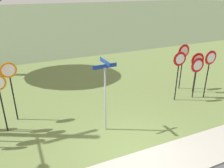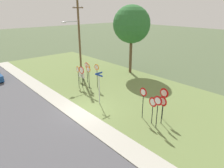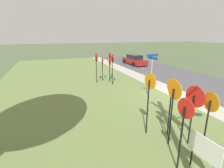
{
  "view_description": "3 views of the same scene",
  "coord_description": "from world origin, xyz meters",
  "px_view_note": "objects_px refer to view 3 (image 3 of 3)",
  "views": [
    {
      "loc": [
        -3.19,
        -5.46,
        5.4
      ],
      "look_at": [
        0.89,
        3.76,
        1.05
      ],
      "focal_mm": 36.34,
      "sensor_mm": 36.0,
      "label": 1
    },
    {
      "loc": [
        12.93,
        -8.43,
        8.23
      ],
      "look_at": [
        -0.48,
        3.44,
        1.44
      ],
      "focal_mm": 32.43,
      "sensor_mm": 36.0,
      "label": 2
    },
    {
      "loc": [
        -9.09,
        7.69,
        4.1
      ],
      "look_at": [
        0.65,
        4.0,
        1.1
      ],
      "focal_mm": 27.44,
      "sensor_mm": 36.0,
      "label": 3
    }
  ],
  "objects_px": {
    "yield_sign_far_left": "(96,61)",
    "street_name_post": "(151,74)",
    "notice_board": "(204,150)",
    "yield_sign_near_left": "(113,62)",
    "stop_sign_near_left": "(172,96)",
    "stop_sign_far_center": "(194,103)",
    "yield_sign_near_right": "(103,63)",
    "yield_sign_center": "(110,60)",
    "stop_sign_far_left": "(173,99)",
    "stop_sign_center_tall": "(149,91)",
    "stop_sign_far_right": "(184,121)",
    "stop_sign_near_right": "(209,110)",
    "parked_sedan_distant": "(134,60)",
    "yield_sign_far_right": "(110,64)"
  },
  "relations": [
    {
      "from": "stop_sign_far_center",
      "to": "stop_sign_far_right",
      "type": "height_order",
      "value": "stop_sign_far_right"
    },
    {
      "from": "yield_sign_center",
      "to": "stop_sign_center_tall",
      "type": "bearing_deg",
      "value": 171.13
    },
    {
      "from": "stop_sign_near_left",
      "to": "yield_sign_far_left",
      "type": "bearing_deg",
      "value": -3.82
    },
    {
      "from": "parked_sedan_distant",
      "to": "stop_sign_near_left",
      "type": "bearing_deg",
      "value": 156.77
    },
    {
      "from": "stop_sign_near_left",
      "to": "notice_board",
      "type": "height_order",
      "value": "stop_sign_near_left"
    },
    {
      "from": "stop_sign_near_left",
      "to": "yield_sign_near_left",
      "type": "relative_size",
      "value": 0.96
    },
    {
      "from": "notice_board",
      "to": "stop_sign_near_left",
      "type": "bearing_deg",
      "value": -14.0
    },
    {
      "from": "yield_sign_far_left",
      "to": "street_name_post",
      "type": "distance_m",
      "value": 5.73
    },
    {
      "from": "stop_sign_near_right",
      "to": "yield_sign_far_left",
      "type": "xyz_separation_m",
      "value": [
        10.4,
        0.99,
        0.29
      ]
    },
    {
      "from": "yield_sign_far_right",
      "to": "parked_sedan_distant",
      "type": "height_order",
      "value": "yield_sign_far_right"
    },
    {
      "from": "yield_sign_far_left",
      "to": "street_name_post",
      "type": "xyz_separation_m",
      "value": [
        -5.37,
        -2.0,
        -0.16
      ]
    },
    {
      "from": "yield_sign_far_left",
      "to": "yield_sign_near_left",
      "type": "bearing_deg",
      "value": -138.96
    },
    {
      "from": "notice_board",
      "to": "stop_sign_near_right",
      "type": "bearing_deg",
      "value": -52.01
    },
    {
      "from": "stop_sign_center_tall",
      "to": "yield_sign_near_right",
      "type": "height_order",
      "value": "stop_sign_center_tall"
    },
    {
      "from": "yield_sign_far_left",
      "to": "stop_sign_far_right",
      "type": "bearing_deg",
      "value": 175.99
    },
    {
      "from": "notice_board",
      "to": "street_name_post",
      "type": "bearing_deg",
      "value": -19.81
    },
    {
      "from": "stop_sign_near_left",
      "to": "stop_sign_far_left",
      "type": "relative_size",
      "value": 0.96
    },
    {
      "from": "stop_sign_far_right",
      "to": "yield_sign_far_left",
      "type": "xyz_separation_m",
      "value": [
        10.74,
        -0.42,
        0.24
      ]
    },
    {
      "from": "stop_sign_center_tall",
      "to": "stop_sign_far_right",
      "type": "bearing_deg",
      "value": 166.94
    },
    {
      "from": "yield_sign_near_right",
      "to": "stop_sign_near_right",
      "type": "bearing_deg",
      "value": -169.72
    },
    {
      "from": "stop_sign_center_tall",
      "to": "parked_sedan_distant",
      "type": "distance_m",
      "value": 18.06
    },
    {
      "from": "stop_sign_near_left",
      "to": "stop_sign_far_center",
      "type": "distance_m",
      "value": 0.88
    },
    {
      "from": "street_name_post",
      "to": "yield_sign_far_left",
      "type": "bearing_deg",
      "value": 17.73
    },
    {
      "from": "yield_sign_near_right",
      "to": "stop_sign_far_center",
      "type": "bearing_deg",
      "value": -170.22
    },
    {
      "from": "yield_sign_center",
      "to": "notice_board",
      "type": "bearing_deg",
      "value": 174.81
    },
    {
      "from": "stop_sign_near_left",
      "to": "stop_sign_far_left",
      "type": "distance_m",
      "value": 0.68
    },
    {
      "from": "stop_sign_near_left",
      "to": "notice_board",
      "type": "relative_size",
      "value": 1.95
    },
    {
      "from": "yield_sign_center",
      "to": "parked_sedan_distant",
      "type": "bearing_deg",
      "value": -40.26
    },
    {
      "from": "stop_sign_far_left",
      "to": "notice_board",
      "type": "height_order",
      "value": "stop_sign_far_left"
    },
    {
      "from": "stop_sign_near_right",
      "to": "notice_board",
      "type": "distance_m",
      "value": 1.43
    },
    {
      "from": "stop_sign_far_center",
      "to": "yield_sign_center",
      "type": "xyz_separation_m",
      "value": [
        10.31,
        -0.52,
        0.18
      ]
    },
    {
      "from": "notice_board",
      "to": "yield_sign_near_right",
      "type": "bearing_deg",
      "value": -4.33
    },
    {
      "from": "stop_sign_near_left",
      "to": "stop_sign_center_tall",
      "type": "height_order",
      "value": "stop_sign_center_tall"
    },
    {
      "from": "stop_sign_far_left",
      "to": "yield_sign_center",
      "type": "height_order",
      "value": "stop_sign_far_left"
    },
    {
      "from": "yield_sign_center",
      "to": "notice_board",
      "type": "height_order",
      "value": "yield_sign_center"
    },
    {
      "from": "stop_sign_far_right",
      "to": "stop_sign_center_tall",
      "type": "distance_m",
      "value": 2.15
    },
    {
      "from": "stop_sign_center_tall",
      "to": "yield_sign_far_left",
      "type": "xyz_separation_m",
      "value": [
        8.61,
        -0.23,
        0.04
      ]
    },
    {
      "from": "notice_board",
      "to": "yield_sign_near_left",
      "type": "bearing_deg",
      "value": -6.96
    },
    {
      "from": "yield_sign_near_left",
      "to": "yield_sign_near_right",
      "type": "distance_m",
      "value": 1.6
    },
    {
      "from": "stop_sign_near_right",
      "to": "notice_board",
      "type": "height_order",
      "value": "stop_sign_near_right"
    },
    {
      "from": "parked_sedan_distant",
      "to": "stop_sign_far_right",
      "type": "bearing_deg",
      "value": 156.17
    },
    {
      "from": "yield_sign_center",
      "to": "notice_board",
      "type": "distance_m",
      "value": 11.75
    },
    {
      "from": "stop_sign_far_left",
      "to": "notice_board",
      "type": "distance_m",
      "value": 1.87
    },
    {
      "from": "stop_sign_far_left",
      "to": "parked_sedan_distant",
      "type": "distance_m",
      "value": 18.77
    },
    {
      "from": "parked_sedan_distant",
      "to": "stop_sign_far_center",
      "type": "bearing_deg",
      "value": 158.7
    },
    {
      "from": "stop_sign_near_left",
      "to": "notice_board",
      "type": "bearing_deg",
      "value": 160.07
    },
    {
      "from": "stop_sign_center_tall",
      "to": "yield_sign_near_right",
      "type": "bearing_deg",
      "value": -13.77
    },
    {
      "from": "stop_sign_center_tall",
      "to": "notice_board",
      "type": "relative_size",
      "value": 2.1
    },
    {
      "from": "stop_sign_far_center",
      "to": "yield_sign_near_left",
      "type": "height_order",
      "value": "yield_sign_near_left"
    },
    {
      "from": "yield_sign_near_right",
      "to": "yield_sign_near_left",
      "type": "bearing_deg",
      "value": -157.36
    }
  ]
}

